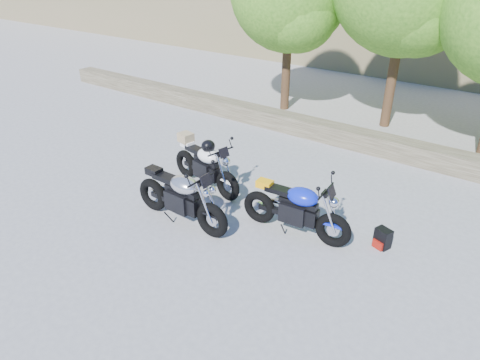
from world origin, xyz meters
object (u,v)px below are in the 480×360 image
at_px(silver_bike, 181,198).
at_px(white_bike, 205,164).
at_px(backpack, 382,239).
at_px(blue_bike, 296,209).

distance_m(silver_bike, white_bike, 1.46).
xyz_separation_m(silver_bike, backpack, (3.40, 1.52, -0.37)).
relative_size(silver_bike, backpack, 6.10).
bearing_deg(backpack, blue_bike, -139.08).
bearing_deg(white_bike, silver_bike, -56.82).
xyz_separation_m(silver_bike, blue_bike, (1.94, 0.96, -0.02)).
height_order(blue_bike, backpack, blue_bike).
bearing_deg(white_bike, blue_bike, 2.00).
bearing_deg(backpack, white_bike, -157.53).
bearing_deg(blue_bike, backpack, 16.14).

